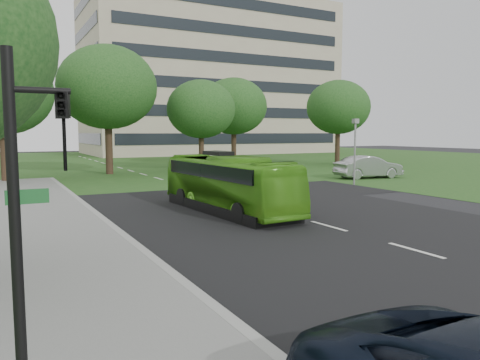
% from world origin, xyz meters
% --- Properties ---
extents(ground, '(160.00, 160.00, 0.00)m').
position_xyz_m(ground, '(0.00, 0.00, 0.00)').
color(ground, black).
rests_on(ground, ground).
extents(street_surfaces, '(120.00, 120.00, 0.15)m').
position_xyz_m(street_surfaces, '(-0.38, 22.75, 0.03)').
color(street_surfaces, black).
rests_on(street_surfaces, ground).
extents(office_building, '(40.10, 20.10, 25.00)m').
position_xyz_m(office_building, '(21.96, 61.96, 12.50)').
color(office_building, tan).
rests_on(office_building, ground).
extents(tree_park_a, '(6.78, 6.78, 9.01)m').
position_xyz_m(tree_park_a, '(-10.11, 24.23, 6.11)').
color(tree_park_a, black).
rests_on(tree_park_a, ground).
extents(tree_park_b, '(7.97, 7.97, 10.44)m').
position_xyz_m(tree_park_b, '(-2.36, 27.58, 7.04)').
color(tree_park_b, black).
rests_on(tree_park_b, ground).
extents(tree_park_c, '(6.06, 6.06, 8.05)m').
position_xyz_m(tree_park_c, '(5.68, 27.21, 5.46)').
color(tree_park_c, black).
rests_on(tree_park_c, ground).
extents(tree_park_d, '(6.77, 6.77, 8.96)m').
position_xyz_m(tree_park_d, '(11.12, 31.54, 6.06)').
color(tree_park_d, black).
rests_on(tree_park_d, ground).
extents(tree_park_e, '(6.71, 6.71, 8.94)m').
position_xyz_m(tree_park_e, '(21.80, 28.10, 6.08)').
color(tree_park_e, black).
rests_on(tree_park_e, ground).
extents(bus, '(2.57, 8.78, 2.42)m').
position_xyz_m(bus, '(-1.81, 6.64, 1.21)').
color(bus, '#4CA11C').
rests_on(bus, ground).
extents(sedan, '(5.30, 2.44, 1.68)m').
position_xyz_m(sedan, '(14.07, 15.07, 0.84)').
color(sedan, '#9A9B9E').
rests_on(sedan, ground).
extents(traffic_light, '(0.70, 0.21, 4.28)m').
position_xyz_m(traffic_light, '(-10.37, -6.00, 2.51)').
color(traffic_light, black).
rests_on(traffic_light, ground).
extents(camera_pole, '(0.37, 0.33, 4.30)m').
position_xyz_m(camera_pole, '(10.00, 12.00, 2.77)').
color(camera_pole, gray).
rests_on(camera_pole, ground).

